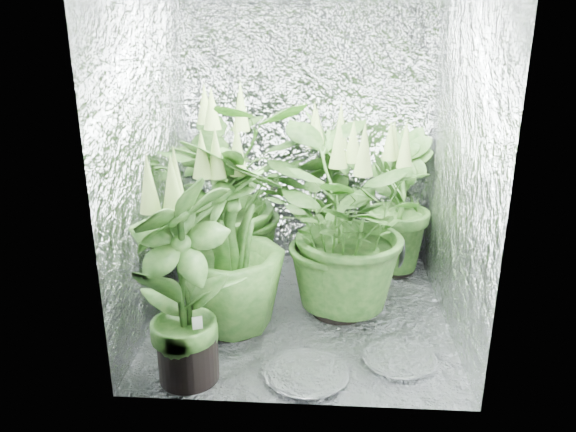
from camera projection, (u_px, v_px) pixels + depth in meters
The scene contains 10 objects.
ground at pixel (301, 313), 3.19m from camera, with size 1.60×1.60×0.00m, color white.
walls at pixel (303, 139), 2.86m from camera, with size 1.62×1.62×2.00m.
plant_a at pixel (224, 193), 3.35m from camera, with size 1.31×1.31×1.25m.
plant_b at pixel (329, 195), 3.62m from camera, with size 0.68×0.68×1.10m.
plant_c at pixel (396, 204), 3.59m from camera, with size 0.64×0.64×1.01m.
plant_d at pixel (230, 240), 2.86m from camera, with size 0.77×0.77×1.12m.
plant_e at pixel (342, 226), 3.03m from camera, with size 1.01×1.01×1.11m.
plant_f at pixel (183, 283), 2.46m from camera, with size 0.71×0.71×1.07m.
circulation_fan at pixel (396, 251), 3.63m from camera, with size 0.20×0.32×0.38m.
plant_label at pixel (197, 325), 2.49m from camera, with size 0.05×0.01×0.07m, color white.
Camera 1 is at (0.11, -2.82, 1.59)m, focal length 35.00 mm.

